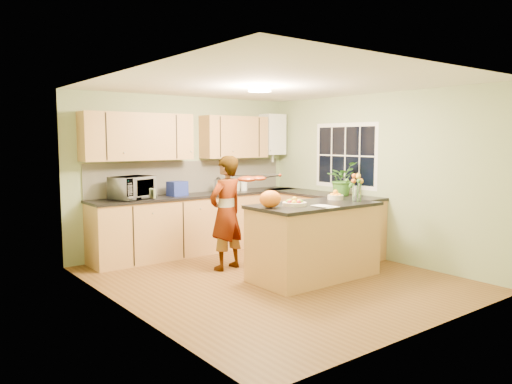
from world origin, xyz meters
TOP-DOWN VIEW (x-y plane):
  - floor at (0.00, 0.00)m, footprint 4.50×4.50m
  - ceiling at (0.00, 0.00)m, footprint 4.00×4.50m
  - wall_back at (0.00, 2.25)m, footprint 4.00×0.02m
  - wall_front at (0.00, -2.25)m, footprint 4.00×0.02m
  - wall_left at (-2.00, 0.00)m, footprint 0.02×4.50m
  - wall_right at (2.00, 0.00)m, footprint 0.02×4.50m
  - back_counter at (0.10, 1.95)m, footprint 3.64×0.62m
  - right_counter at (1.70, 0.85)m, footprint 0.62×2.24m
  - splashback at (0.10, 2.23)m, footprint 3.60×0.02m
  - upper_cabinets at (-0.18, 2.08)m, footprint 3.20×0.34m
  - boiler at (1.70, 2.09)m, footprint 0.40×0.30m
  - window_right at (1.99, 0.60)m, footprint 0.01×1.30m
  - light_switch at (-1.99, -0.60)m, footprint 0.02×0.09m
  - ceiling_lamp at (0.00, 0.30)m, footprint 0.30×0.30m
  - peninsula_island at (0.46, -0.27)m, footprint 1.71×0.87m
  - fruit_dish at (0.11, -0.27)m, footprint 0.30×0.30m
  - orange_bowl at (1.01, -0.12)m, footprint 0.22×0.22m
  - flower_vase at (1.06, -0.45)m, footprint 0.26×0.26m
  - orange_bag at (-0.24, -0.22)m, footprint 0.35×0.33m
  - papers at (0.36, -0.57)m, footprint 0.21×0.28m
  - violinist at (-0.21, 0.79)m, footprint 0.64×0.49m
  - violin at (-0.01, 0.57)m, footprint 0.66×0.57m
  - microwave at (-1.06, 1.95)m, footprint 0.71×0.60m
  - blue_box at (-0.33, 1.95)m, footprint 0.31×0.25m
  - kettle at (0.43, 1.94)m, footprint 0.16×0.16m
  - jar_cream at (0.82, 1.97)m, footprint 0.13×0.13m
  - jar_white at (0.96, 1.95)m, footprint 0.12×0.12m
  - potted_plant at (1.70, 0.40)m, footprint 0.57×0.53m

SIDE VIEW (x-z plane):
  - floor at x=0.00m, z-range 0.00..0.00m
  - back_counter at x=0.10m, z-range 0.00..0.94m
  - right_counter at x=1.70m, z-range 0.00..0.94m
  - peninsula_island at x=0.46m, z-range 0.00..0.98m
  - violinist at x=-0.21m, z-range 0.00..1.59m
  - papers at x=0.36m, z-range 0.98..0.99m
  - jar_cream at x=0.82m, z-range 0.94..1.10m
  - fruit_dish at x=0.11m, z-range 0.97..1.08m
  - jar_white at x=0.96m, z-range 0.94..1.11m
  - orange_bowl at x=1.01m, z-range 0.97..1.10m
  - blue_box at x=-0.33m, z-range 0.94..1.16m
  - kettle at x=0.43m, z-range 0.91..1.21m
  - orange_bag at x=-0.24m, z-range 0.98..1.19m
  - microwave at x=-1.06m, z-range 0.94..1.27m
  - splashback at x=0.10m, z-range 0.94..1.46m
  - potted_plant at x=1.70m, z-range 0.94..1.47m
  - wall_back at x=0.00m, z-range 0.00..2.50m
  - wall_front at x=0.00m, z-range 0.00..2.50m
  - wall_left at x=-2.00m, z-range 0.00..2.50m
  - wall_right at x=2.00m, z-range 0.00..2.50m
  - violin at x=-0.01m, z-range 1.19..1.35m
  - flower_vase at x=1.06m, z-range 1.06..1.53m
  - light_switch at x=-1.99m, z-range 1.26..1.34m
  - window_right at x=1.99m, z-range 1.02..2.08m
  - upper_cabinets at x=-0.18m, z-range 1.50..2.20m
  - boiler at x=1.70m, z-range 1.47..2.33m
  - ceiling_lamp at x=0.00m, z-range 2.43..2.50m
  - ceiling at x=0.00m, z-range 2.49..2.51m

